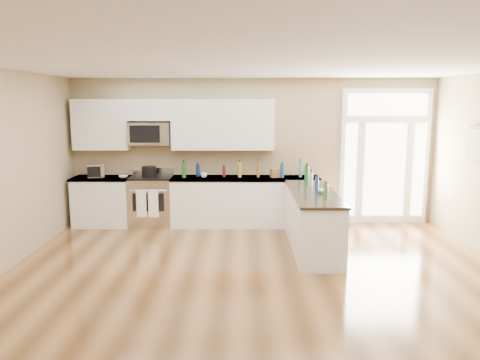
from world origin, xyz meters
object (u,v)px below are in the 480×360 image
at_px(peninsula_cabinet, 312,222).
at_px(stockpot, 149,171).
at_px(toaster_oven, 96,171).
at_px(kitchen_range, 152,201).

height_order(peninsula_cabinet, stockpot, stockpot).
distance_m(peninsula_cabinet, toaster_oven, 4.17).
relative_size(peninsula_cabinet, stockpot, 8.51).
relative_size(stockpot, toaster_oven, 0.90).
height_order(stockpot, toaster_oven, toaster_oven).
bearing_deg(toaster_oven, peninsula_cabinet, -34.39).
height_order(peninsula_cabinet, toaster_oven, toaster_oven).
relative_size(peninsula_cabinet, kitchen_range, 2.15).
bearing_deg(kitchen_range, toaster_oven, -176.70).
bearing_deg(stockpot, peninsula_cabinet, -26.90).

